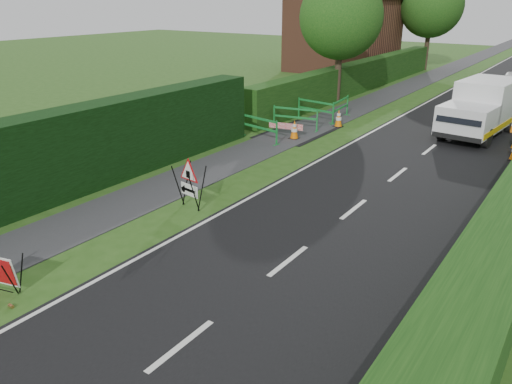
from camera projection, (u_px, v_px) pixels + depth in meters
The scene contains 18 objects.
ground at pixel (174, 249), 11.63m from camera, with size 120.00×120.00×0.00m, color #274E16.
footpath at pixel (448, 70), 40.07m from camera, with size 2.00×90.00×0.02m, color #2D2D30.
hedge_west_near at pixel (45, 202), 14.26m from camera, with size 1.10×18.00×2.50m, color black.
hedge_west_far at pixel (359, 91), 31.15m from camera, with size 1.00×24.00×1.80m, color #14380F.
house_west at pixel (343, 32), 38.86m from camera, with size 7.50×7.40×7.88m.
tree_nw at pixel (341, 17), 26.23m from camera, with size 4.40×4.40×6.70m.
tree_fw at pixel (432, 6), 38.38m from camera, with size 4.80×4.80×7.24m.
triangle_sign at pixel (188, 179), 13.57m from camera, with size 0.96×0.96×1.23m.
works_van at pixel (481, 107), 20.72m from camera, with size 2.40×5.12×2.26m.
traffic_cone_2 at pixel (512, 124), 21.46m from camera, with size 0.38×0.38×0.79m.
traffic_cone_3 at pixel (294, 130), 20.49m from camera, with size 0.38×0.38×0.79m.
traffic_cone_4 at pixel (339, 118), 22.39m from camera, with size 0.38×0.38×0.79m.
ped_barrier_0 at pixel (259, 126), 20.15m from camera, with size 2.09×0.75×1.00m.
ped_barrier_1 at pixel (295, 115), 21.86m from camera, with size 2.09×0.72×1.00m.
ped_barrier_2 at pixel (316, 108), 23.32m from camera, with size 2.09×0.67×1.00m.
ped_barrier_3 at pixel (341, 106), 23.65m from camera, with size 0.56×2.09×1.00m.
redwhite_plank at pixel (286, 137), 20.98m from camera, with size 1.50×0.04×0.25m, color red.
litter_can at pixel (11, 308), 9.44m from camera, with size 0.07×0.07×0.12m, color #BF7F4C.
Camera 1 is at (7.43, -7.44, 5.49)m, focal length 35.00 mm.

